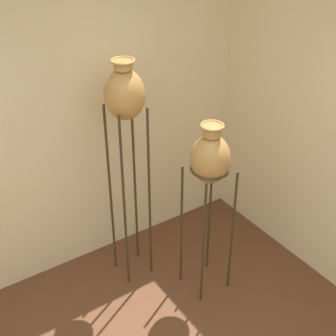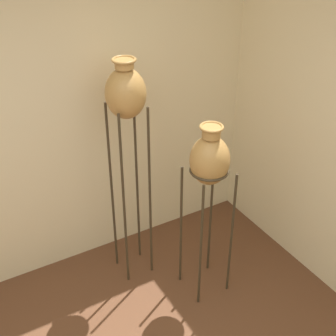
{
  "view_description": "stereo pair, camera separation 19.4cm",
  "coord_description": "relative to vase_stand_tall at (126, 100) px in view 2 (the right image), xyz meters",
  "views": [
    {
      "loc": [
        -0.64,
        -0.99,
        2.91
      ],
      "look_at": [
        1.01,
        1.48,
        1.09
      ],
      "focal_mm": 50.0,
      "sensor_mm": 36.0,
      "label": 1
    },
    {
      "loc": [
        -0.47,
        -1.09,
        2.91
      ],
      "look_at": [
        1.01,
        1.48,
        1.09
      ],
      "focal_mm": 50.0,
      "sensor_mm": 36.0,
      "label": 2
    }
  ],
  "objects": [
    {
      "name": "wall_back",
      "position": [
        -0.81,
        0.43,
        -0.24
      ],
      "size": [
        8.24,
        0.06,
        2.7
      ],
      "color": "beige",
      "rests_on": "ground_plane"
    },
    {
      "name": "vase_stand_tall",
      "position": [
        0.0,
        0.0,
        0.0
      ],
      "size": [
        0.29,
        0.29,
        1.89
      ],
      "color": "#382D1E",
      "rests_on": "ground_plane"
    },
    {
      "name": "vase_stand_medium",
      "position": [
        0.41,
        -0.48,
        -0.4
      ],
      "size": [
        0.3,
        0.3,
        1.49
      ],
      "color": "#382D1E",
      "rests_on": "ground_plane"
    }
  ]
}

